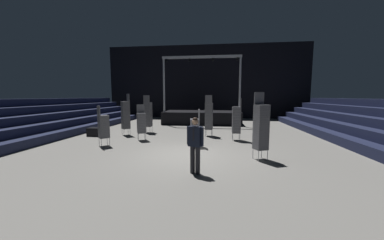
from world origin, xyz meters
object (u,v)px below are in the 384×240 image
Objects in this scene: chair_stack_front_right at (141,122)px; chair_stack_mid_centre at (195,128)px; chair_stack_mid_right at (236,119)px; chair_stack_rear_left at (148,114)px; chair_stack_front_left at (261,126)px; chair_stack_rear_right at (126,115)px; chair_stack_rear_centre at (209,116)px; chair_stack_mid_left at (103,126)px; man_with_tie at (195,142)px; equipment_road_case at (96,132)px; stage_riser at (202,116)px.

chair_stack_front_right reaches higher than chair_stack_mid_centre.
chair_stack_mid_centre is at bearing 127.59° from chair_stack_mid_right.
chair_stack_front_right is 0.79× the size of chair_stack_rear_left.
chair_stack_front_right is 5.21m from chair_stack_mid_right.
chair_stack_front_left reaches higher than chair_stack_rear_left.
chair_stack_rear_right reaches higher than chair_stack_rear_centre.
chair_stack_front_right is 4.00m from chair_stack_rear_centre.
chair_stack_front_right is at bearing -48.87° from chair_stack_front_left.
chair_stack_rear_centre is (-2.14, 4.54, -0.04)m from chair_stack_front_left.
chair_stack_rear_left reaches higher than chair_stack_mid_left.
chair_stack_rear_centre is at bearing -87.15° from chair_stack_front_left.
man_with_tie is 0.72× the size of chair_stack_rear_left.
equipment_road_case is (-2.79, -1.52, -0.99)m from chair_stack_rear_left.
stage_riser reaches higher than equipment_road_case.
chair_stack_mid_left is at bearing -97.77° from chair_stack_rear_left.
chair_stack_rear_right reaches higher than chair_stack_front_right.
equipment_road_case is (-3.23, 0.88, -0.73)m from chair_stack_front_right.
chair_stack_mid_right reaches higher than man_with_tie.
chair_stack_front_left reaches higher than chair_stack_front_right.
chair_stack_rear_left is 4.13m from chair_stack_rear_centre.
chair_stack_mid_centre is 0.73× the size of chair_stack_rear_centre.
stage_riser is 2.71× the size of chair_stack_rear_left.
chair_stack_rear_left is 3.33m from equipment_road_case.
chair_stack_rear_left is (0.88, 3.93, 0.25)m from chair_stack_mid_left.
chair_stack_rear_centre is at bearing -19.57° from chair_stack_mid_centre.
man_with_tie is at bearing 177.06° from chair_stack_rear_right.
chair_stack_rear_left reaches higher than chair_stack_mid_centre.
chair_stack_rear_left is at bearing 122.05° from chair_stack_mid_left.
chair_stack_mid_right is 2.56× the size of equipment_road_case.
chair_stack_mid_centre is (-2.69, 1.81, -0.38)m from chair_stack_front_left.
equipment_road_case is at bearing -146.49° from chair_stack_rear_left.
man_with_tie is 0.72× the size of chair_stack_rear_centre.
stage_riser is 6.01m from chair_stack_rear_centre.
man_with_tie reaches higher than equipment_road_case.
chair_stack_mid_right is (1.71, 5.23, 0.15)m from man_with_tie.
man_with_tie is 6.29m from chair_stack_rear_centre.
chair_stack_front_right is at bearing -74.74° from chair_stack_rear_left.
chair_stack_rear_left is (-0.44, 2.40, 0.25)m from chair_stack_front_right.
chair_stack_rear_right is at bearing -124.51° from stage_riser.
chair_stack_front_left is at bearing -132.22° from chair_stack_mid_centre.
chair_stack_mid_right is 1.28× the size of chair_stack_mid_centre.
man_with_tie is 5.50m from chair_stack_mid_right.
man_with_tie is at bearing -86.22° from chair_stack_rear_centre.
man_with_tie is at bearing 14.70° from chair_stack_front_left.
chair_stack_mid_right reaches higher than chair_stack_front_right.
chair_stack_mid_right is at bearing 158.15° from chair_stack_front_right.
chair_stack_mid_centre is at bearing -96.03° from chair_stack_rear_centre.
chair_stack_mid_left is 3.16m from equipment_road_case.
chair_stack_rear_left reaches higher than chair_stack_mid_right.
equipment_road_case is at bearing -131.85° from stage_riser.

